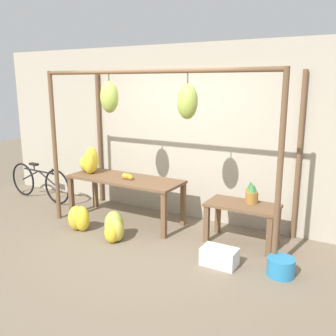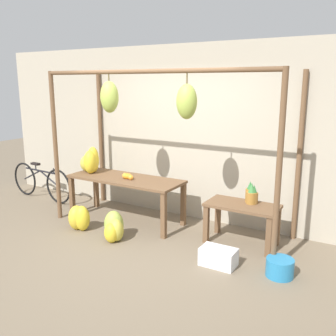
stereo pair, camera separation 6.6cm
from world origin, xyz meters
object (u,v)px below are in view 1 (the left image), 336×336
at_px(banana_pile_on_table, 90,162).
at_px(fruit_crate_white, 219,257).
at_px(pineapple_cluster, 252,194).
at_px(blue_bucket, 281,267).
at_px(banana_pile_ground_left, 79,218).
at_px(banana_pile_ground_right, 114,228).
at_px(orange_pile, 128,176).
at_px(parked_bicycle, 39,182).

bearing_deg(banana_pile_on_table, fruit_crate_white, -14.16).
relative_size(pineapple_cluster, blue_bucket, 0.93).
distance_m(banana_pile_ground_left, blue_bucket, 3.01).
bearing_deg(banana_pile_ground_right, pineapple_cluster, 28.18).
height_order(orange_pile, pineapple_cluster, pineapple_cluster).
distance_m(pineapple_cluster, banana_pile_ground_left, 2.60).
distance_m(pineapple_cluster, banana_pile_ground_right, 1.99).
distance_m(banana_pile_on_table, orange_pile, 0.80).
bearing_deg(banana_pile_on_table, parked_bicycle, 175.10).
bearing_deg(banana_pile_on_table, banana_pile_ground_right, -34.45).
distance_m(banana_pile_ground_left, parked_bicycle, 1.91).
distance_m(banana_pile_on_table, blue_bucket, 3.47).
relative_size(banana_pile_on_table, blue_bucket, 1.36).
bearing_deg(fruit_crate_white, banana_pile_ground_left, -179.60).
bearing_deg(blue_bucket, banana_pile_ground_left, -177.49).
distance_m(orange_pile, banana_pile_ground_left, 0.98).
bearing_deg(parked_bicycle, banana_pile_ground_left, -24.63).
bearing_deg(pineapple_cluster, banana_pile_on_table, -175.61).
bearing_deg(parked_bicycle, pineapple_cluster, 1.23).
bearing_deg(banana_pile_on_table, pineapple_cluster, 4.39).
height_order(blue_bucket, parked_bicycle, parked_bicycle).
distance_m(pineapple_cluster, fruit_crate_white, 1.05).
distance_m(orange_pile, pineapple_cluster, 1.94).
relative_size(fruit_crate_white, parked_bicycle, 0.26).
height_order(pineapple_cluster, banana_pile_ground_right, pineapple_cluster).
bearing_deg(pineapple_cluster, parked_bicycle, -178.77).
bearing_deg(banana_pile_ground_right, parked_bicycle, 161.31).
relative_size(orange_pile, blue_bucket, 0.67).
relative_size(pineapple_cluster, banana_pile_ground_right, 0.72).
relative_size(banana_pile_ground_left, fruit_crate_white, 0.90).
distance_m(orange_pile, fruit_crate_white, 2.03).
bearing_deg(banana_pile_ground_left, fruit_crate_white, 0.40).
xyz_separation_m(banana_pile_ground_right, parked_bicycle, (-2.42, 0.82, 0.16)).
height_order(banana_pile_ground_right, fruit_crate_white, banana_pile_ground_right).
xyz_separation_m(banana_pile_ground_left, parked_bicycle, (-1.73, 0.79, 0.15)).
xyz_separation_m(banana_pile_on_table, pineapple_cluster, (2.72, 0.21, -0.21)).
relative_size(banana_pile_ground_left, banana_pile_ground_right, 0.94).
xyz_separation_m(pineapple_cluster, fruit_crate_white, (-0.11, -0.87, -0.59)).
height_order(banana_pile_ground_right, parked_bicycle, parked_bicycle).
xyz_separation_m(banana_pile_on_table, blue_bucket, (3.33, -0.54, -0.80)).
height_order(orange_pile, banana_pile_ground_right, orange_pile).
height_order(pineapple_cluster, banana_pile_ground_left, pineapple_cluster).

